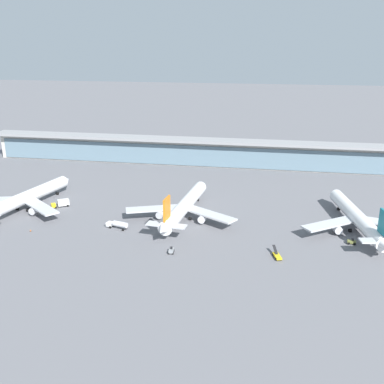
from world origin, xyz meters
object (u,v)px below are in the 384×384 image
(service_truck_on_taxiway_olive, at_px, (352,242))
(airliner_right_stand, at_px, (358,218))
(service_truck_under_wing_white, at_px, (118,224))
(service_truck_at_far_stand_grey, at_px, (171,251))
(safety_cone_charlie, at_px, (31,230))
(service_truck_by_tail_yellow, at_px, (61,203))
(airliner_left_stand, at_px, (24,199))
(airliner_centre_stand, at_px, (184,206))
(service_truck_mid_apron_yellow, at_px, (277,255))

(service_truck_on_taxiway_olive, bearing_deg, airliner_right_stand, 74.39)
(service_truck_under_wing_white, xyz_separation_m, service_truck_at_far_stand_grey, (24.04, -16.35, -0.83))
(service_truck_on_taxiway_olive, distance_m, safety_cone_charlie, 114.71)
(service_truck_by_tail_yellow, bearing_deg, safety_cone_charlie, -89.28)
(airliner_left_stand, height_order, service_truck_on_taxiway_olive, airliner_left_stand)
(service_truck_under_wing_white, relative_size, safety_cone_charlie, 12.70)
(airliner_centre_stand, xyz_separation_m, airliner_right_stand, (64.96, -0.58, 0.00))
(service_truck_on_taxiway_olive, bearing_deg, service_truck_mid_apron_yellow, -149.15)
(airliner_centre_stand, xyz_separation_m, service_truck_mid_apron_yellow, (36.18, -28.48, -4.06))
(service_truck_mid_apron_yellow, xyz_separation_m, service_truck_at_far_stand_grey, (-34.28, -2.69, 0.07))
(airliner_left_stand, bearing_deg, airliner_centre_stand, 2.21)
(service_truck_under_wing_white, bearing_deg, service_truck_at_far_stand_grey, -34.22)
(airliner_right_stand, height_order, service_truck_by_tail_yellow, airliner_right_stand)
(airliner_right_stand, distance_m, service_truck_by_tail_yellow, 118.34)
(service_truck_under_wing_white, distance_m, service_truck_mid_apron_yellow, 59.91)
(service_truck_under_wing_white, distance_m, safety_cone_charlie, 31.88)
(service_truck_mid_apron_yellow, distance_m, service_truck_by_tail_yellow, 94.92)
(airliner_left_stand, bearing_deg, service_truck_under_wing_white, -15.36)
(service_truck_under_wing_white, height_order, service_truck_on_taxiway_olive, service_truck_under_wing_white)
(safety_cone_charlie, bearing_deg, airliner_left_stand, 124.03)
(safety_cone_charlie, bearing_deg, service_truck_mid_apron_yellow, -3.57)
(airliner_left_stand, relative_size, safety_cone_charlie, 82.26)
(service_truck_mid_apron_yellow, xyz_separation_m, safety_cone_charlie, (-89.12, 5.55, -0.49))
(safety_cone_charlie, bearing_deg, airliner_centre_stand, 23.41)
(airliner_left_stand, xyz_separation_m, service_truck_by_tail_yellow, (13.41, 5.84, -3.18))
(airliner_centre_stand, distance_m, service_truck_on_taxiway_olive, 62.95)
(service_truck_at_far_stand_grey, bearing_deg, airliner_right_stand, 25.87)
(service_truck_under_wing_white, relative_size, service_truck_by_tail_yellow, 1.22)
(service_truck_mid_apron_yellow, bearing_deg, airliner_right_stand, 44.11)
(airliner_right_stand, bearing_deg, service_truck_under_wing_white, -170.72)
(service_truck_at_far_stand_grey, bearing_deg, service_truck_by_tail_yellow, 148.04)
(airliner_left_stand, xyz_separation_m, service_truck_under_wing_white, (44.54, -12.23, -3.16))
(airliner_centre_stand, distance_m, service_truck_at_far_stand_grey, 31.47)
(airliner_centre_stand, relative_size, service_truck_mid_apron_yellow, 8.42)
(service_truck_under_wing_white, xyz_separation_m, service_truck_mid_apron_yellow, (58.32, -13.67, -0.90))
(service_truck_on_taxiway_olive, relative_size, service_truck_at_far_stand_grey, 0.98)
(airliner_right_stand, bearing_deg, service_truck_mid_apron_yellow, -135.89)
(airliner_centre_stand, relative_size, service_truck_at_far_stand_grey, 19.43)
(airliner_left_stand, distance_m, airliner_centre_stand, 66.73)
(service_truck_on_taxiway_olive, relative_size, safety_cone_charlie, 4.20)
(service_truck_mid_apron_yellow, distance_m, service_truck_at_far_stand_grey, 34.39)
(airliner_centre_stand, distance_m, service_truck_mid_apron_yellow, 46.22)
(airliner_right_stand, height_order, service_truck_under_wing_white, airliner_right_stand)
(service_truck_under_wing_white, distance_m, service_truck_at_far_stand_grey, 29.08)
(airliner_centre_stand, distance_m, service_truck_by_tail_yellow, 53.46)
(airliner_right_stand, distance_m, service_truck_at_far_stand_grey, 70.20)
(service_truck_on_taxiway_olive, bearing_deg, service_truck_at_far_stand_grey, -163.40)
(airliner_right_stand, relative_size, service_truck_on_taxiway_olive, 19.65)
(airliner_right_stand, distance_m, service_truck_under_wing_white, 88.31)
(service_truck_on_taxiway_olive, height_order, service_truck_at_far_stand_grey, same)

